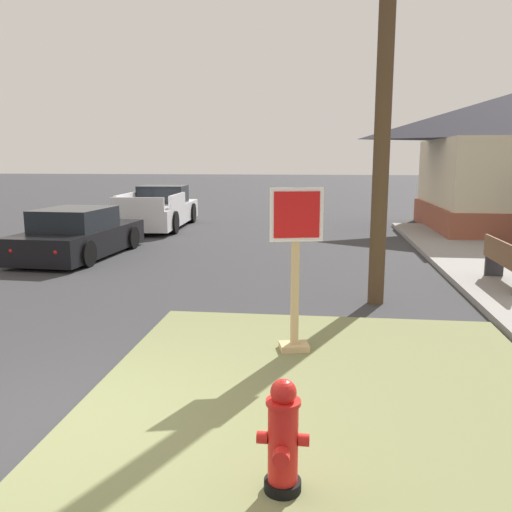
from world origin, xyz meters
TOP-DOWN VIEW (x-y plane):
  - ground_plane at (0.00, 0.00)m, footprint 160.00×160.00m
  - grass_corner_patch at (2.42, 1.22)m, footprint 4.89×5.00m
  - fire_hydrant at (2.09, -0.73)m, footprint 0.38×0.34m
  - stop_sign at (2.03, 2.19)m, footprint 0.64×0.36m
  - manhole_cover at (0.71, 2.49)m, footprint 0.70×0.70m
  - parked_sedan_black at (-3.79, 8.58)m, footprint 2.07×4.31m
  - pickup_truck_white at (-3.52, 14.56)m, footprint 2.23×5.38m
  - street_bench at (5.79, 6.06)m, footprint 0.41×1.78m

SIDE VIEW (x-z plane):
  - ground_plane at x=0.00m, z-range 0.00..0.00m
  - manhole_cover at x=0.71m, z-range 0.00..0.02m
  - grass_corner_patch at x=2.42m, z-range 0.00..0.08m
  - fire_hydrant at x=2.09m, z-range 0.05..0.91m
  - parked_sedan_black at x=-3.79m, z-range -0.08..1.17m
  - street_bench at x=5.79m, z-range 0.17..1.02m
  - pickup_truck_white at x=-3.52m, z-range -0.12..1.36m
  - stop_sign at x=2.03m, z-range 0.01..2.07m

